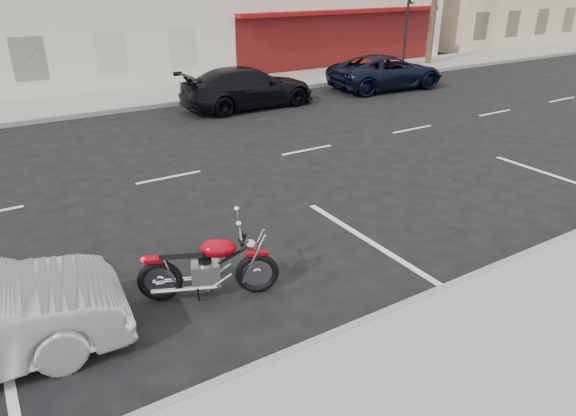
# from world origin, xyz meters

# --- Properties ---
(ground) EXTENTS (120.00, 120.00, 0.00)m
(ground) POSITION_xyz_m (0.00, 0.00, 0.00)
(ground) COLOR black
(ground) RESTS_ON ground
(curb_far) EXTENTS (80.00, 0.12, 0.16)m
(curb_far) POSITION_xyz_m (-5.00, 7.00, 0.08)
(curb_far) COLOR gray
(curb_far) RESTS_ON ground
(traffic_light) EXTENTS (0.26, 0.30, 3.80)m
(traffic_light) POSITION_xyz_m (13.50, 8.33, 2.56)
(traffic_light) COLOR black
(traffic_light) RESTS_ON sidewalk_far
(fire_hydrant) EXTENTS (0.20, 0.20, 0.72)m
(fire_hydrant) POSITION_xyz_m (12.00, 8.50, 0.53)
(fire_hydrant) COLOR beige
(fire_hydrant) RESTS_ON sidewalk_far
(motorcycle) EXTENTS (1.98, 1.02, 1.06)m
(motorcycle) POSITION_xyz_m (-2.50, -5.43, 0.48)
(motorcycle) COLOR black
(motorcycle) RESTS_ON ground
(suv_far) EXTENTS (5.19, 2.69, 1.40)m
(suv_far) POSITION_xyz_m (9.55, 5.26, 0.70)
(suv_far) COLOR black
(suv_far) RESTS_ON ground
(car_far) EXTENTS (5.03, 2.12, 1.45)m
(car_far) POSITION_xyz_m (3.00, 5.35, 0.72)
(car_far) COLOR black
(car_far) RESTS_ON ground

